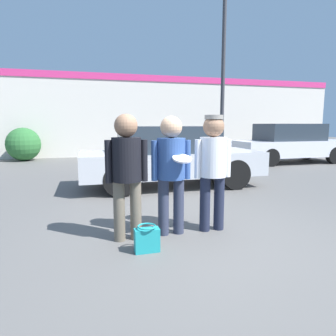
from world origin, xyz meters
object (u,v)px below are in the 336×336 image
Objects in this scene: parked_car_far at (290,143)px; shrub at (23,144)px; parked_car_near at (170,156)px; person_left at (127,166)px; person_middle_with_frisbee at (171,165)px; handbag at (147,239)px; person_right at (213,162)px; street_lamp at (228,41)px.

shrub is (-10.45, 3.52, -0.07)m from parked_car_far.
parked_car_far is (5.92, 3.18, 0.02)m from parked_car_near.
person_left is 0.62m from person_middle_with_frisbee.
parked_car_far is at bearing 43.57° from handbag.
parked_car_near is at bearing 85.20° from person_right.
parked_car_near is 13.39× the size of handbag.
handbag is (-3.58, -5.21, -3.86)m from street_lamp.
parked_car_far reaches higher than shrub.
person_left is 0.38× the size of parked_car_near.
person_right reaches higher than person_middle_with_frisbee.
parked_car_far is 11.03m from shrub.
person_middle_with_frisbee is 6.42m from street_lamp.
person_middle_with_frisbee is at bearing -69.78° from shrub.
parked_car_near reaches higher than handbag.
person_left reaches higher than handbag.
street_lamp is (2.25, 1.50, 3.26)m from parked_car_near.
person_middle_with_frisbee is at bearing 4.89° from person_left.
person_left is at bearing -139.00° from parked_car_far.
person_right reaches higher than shrub.
person_middle_with_frisbee reaches higher than parked_car_near.
street_lamp is at bearing 61.88° from person_right.
street_lamp is (2.52, 4.71, 3.01)m from person_right.
person_left is 10.43m from shrub.
street_lamp is (3.13, 4.71, 3.03)m from person_middle_with_frisbee.
parked_car_far is 10.03m from handbag.
parked_car_far is 0.69× the size of street_lamp.
shrub is at bearing 107.09° from handbag.
parked_car_near is 8.10m from shrub.
parked_car_far is (7.42, 6.45, -0.22)m from person_left.
street_lamp reaches higher than person_left.
person_left is 1.23m from person_right.
person_right reaches higher than handbag.
person_left reaches higher than person_middle_with_frisbee.
person_right is (0.62, -0.00, 0.02)m from person_middle_with_frisbee.
person_middle_with_frisbee is at bearing -105.41° from parked_car_near.
person_left is 0.36× the size of parked_car_far.
parked_car_far is (6.80, 6.39, -0.21)m from person_middle_with_frisbee.
person_right is 8.90m from parked_car_far.
handbag is at bearing -72.91° from shrub.
person_middle_with_frisbee is 0.36× the size of parked_car_far.
parked_car_near is at bearing -55.92° from shrub.
person_right is 6.14m from street_lamp.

